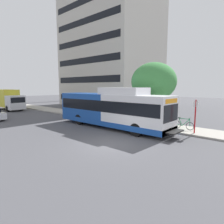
# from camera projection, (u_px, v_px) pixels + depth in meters

# --- Properties ---
(ground_plane) EXTENTS (120.00, 120.00, 0.00)m
(ground_plane) POSITION_uv_depth(u_px,v_px,m) (47.00, 127.00, 17.59)
(ground_plane) COLOR #4C4C51
(sidewalk_curb) EXTENTS (3.00, 56.00, 0.14)m
(sidewalk_curb) POSITION_uv_depth(u_px,v_px,m) (113.00, 119.00, 21.45)
(sidewalk_curb) COLOR #A8A399
(sidewalk_curb) RESTS_ON ground
(transit_bus) EXTENTS (2.58, 12.25, 3.65)m
(transit_bus) POSITION_uv_depth(u_px,v_px,m) (111.00, 109.00, 17.23)
(transit_bus) COLOR white
(transit_bus) RESTS_ON ground
(bus_stop_sign_pole) EXTENTS (0.10, 0.36, 2.60)m
(bus_stop_sign_pole) POSITION_uv_depth(u_px,v_px,m) (195.00, 114.00, 14.48)
(bus_stop_sign_pole) COLOR red
(bus_stop_sign_pole) RESTS_ON sidewalk_curb
(bicycle_parked) EXTENTS (0.52, 1.76, 1.02)m
(bicycle_parked) POSITION_uv_depth(u_px,v_px,m) (183.00, 124.00, 16.01)
(bicycle_parked) COLOR black
(bicycle_parked) RESTS_ON sidewalk_curb
(street_tree_near_stop) EXTENTS (4.42, 4.42, 5.96)m
(street_tree_near_stop) POSITION_uv_depth(u_px,v_px,m) (154.00, 82.00, 18.71)
(street_tree_near_stop) COLOR #4C3823
(street_tree_near_stop) RESTS_ON sidewalk_curb
(box_truck_background) EXTENTS (2.32, 7.01, 3.25)m
(box_truck_background) POSITION_uv_depth(u_px,v_px,m) (9.00, 99.00, 30.36)
(box_truck_background) COLOR silver
(box_truck_background) RESTS_ON ground
(apartment_tower_backdrop) EXTENTS (13.90, 17.39, 33.26)m
(apartment_tower_backdrop) POSITION_uv_depth(u_px,v_px,m) (111.00, 21.00, 37.55)
(apartment_tower_backdrop) COLOR #BCB7AD
(apartment_tower_backdrop) RESTS_ON ground
(lattice_comm_tower) EXTENTS (1.10, 1.10, 32.87)m
(lattice_comm_tower) POSITION_uv_depth(u_px,v_px,m) (70.00, 59.00, 49.61)
(lattice_comm_tower) COLOR #B7B7BC
(lattice_comm_tower) RESTS_ON ground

